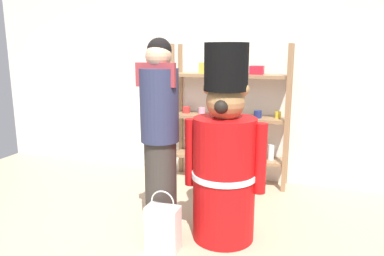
{
  "coord_description": "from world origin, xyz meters",
  "views": [
    {
      "loc": [
        1.34,
        -2.41,
        1.66
      ],
      "look_at": [
        0.37,
        0.49,
        1.0
      ],
      "focal_mm": 34.09,
      "sensor_mm": 36.0,
      "label": 1
    }
  ],
  "objects_px": {
    "merchandise_shelf": "(229,116)",
    "person_shopper": "(160,136)",
    "teddy_bear_guard": "(224,159)",
    "shopping_bag": "(163,228)"
  },
  "relations": [
    {
      "from": "merchandise_shelf",
      "to": "shopping_bag",
      "type": "bearing_deg",
      "value": -94.42
    },
    {
      "from": "merchandise_shelf",
      "to": "teddy_bear_guard",
      "type": "xyz_separation_m",
      "value": [
        0.28,
        -1.44,
        -0.12
      ]
    },
    {
      "from": "teddy_bear_guard",
      "to": "person_shopper",
      "type": "distance_m",
      "value": 0.6
    },
    {
      "from": "teddy_bear_guard",
      "to": "shopping_bag",
      "type": "bearing_deg",
      "value": -138.38
    },
    {
      "from": "merchandise_shelf",
      "to": "person_shopper",
      "type": "height_order",
      "value": "person_shopper"
    },
    {
      "from": "teddy_bear_guard",
      "to": "shopping_bag",
      "type": "distance_m",
      "value": 0.78
    },
    {
      "from": "merchandise_shelf",
      "to": "shopping_bag",
      "type": "relative_size",
      "value": 3.25
    },
    {
      "from": "shopping_bag",
      "to": "merchandise_shelf",
      "type": "bearing_deg",
      "value": 85.58
    },
    {
      "from": "merchandise_shelf",
      "to": "shopping_bag",
      "type": "xyz_separation_m",
      "value": [
        -0.14,
        -1.82,
        -0.65
      ]
    },
    {
      "from": "merchandise_shelf",
      "to": "teddy_bear_guard",
      "type": "height_order",
      "value": "merchandise_shelf"
    }
  ]
}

